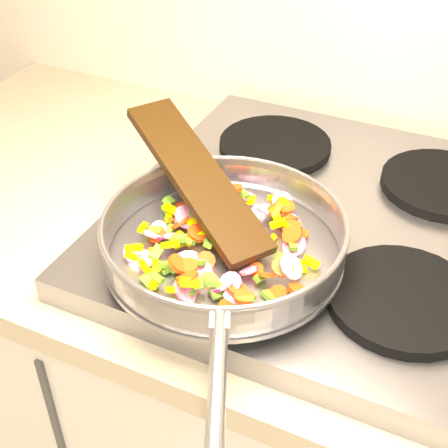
% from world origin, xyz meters
% --- Properties ---
extents(cooktop, '(0.60, 0.60, 0.04)m').
position_xyz_m(cooktop, '(-0.70, 1.67, 0.92)').
color(cooktop, '#939399').
rests_on(cooktop, counter_top).
extents(grate_fl, '(0.19, 0.19, 0.02)m').
position_xyz_m(grate_fl, '(-0.84, 1.52, 0.95)').
color(grate_fl, black).
rests_on(grate_fl, cooktop).
extents(grate_fr, '(0.19, 0.19, 0.02)m').
position_xyz_m(grate_fr, '(-0.56, 1.52, 0.95)').
color(grate_fr, black).
rests_on(grate_fr, cooktop).
extents(grate_bl, '(0.19, 0.19, 0.02)m').
position_xyz_m(grate_bl, '(-0.84, 1.81, 0.95)').
color(grate_bl, black).
rests_on(grate_bl, cooktop).
extents(grate_br, '(0.19, 0.19, 0.02)m').
position_xyz_m(grate_br, '(-0.56, 1.81, 0.95)').
color(grate_br, black).
rests_on(grate_br, cooktop).
extents(saute_pan, '(0.36, 0.50, 0.06)m').
position_xyz_m(saute_pan, '(-0.79, 1.50, 0.99)').
color(saute_pan, '#9E9EA5').
rests_on(saute_pan, grate_fl).
extents(vegetable_heap, '(0.25, 0.25, 0.05)m').
position_xyz_m(vegetable_heap, '(-0.80, 1.50, 0.97)').
color(vegetable_heap, '#EF400E').
rests_on(vegetable_heap, saute_pan).
extents(wooden_spatula, '(0.28, 0.22, 0.10)m').
position_xyz_m(wooden_spatula, '(-0.86, 1.56, 1.02)').
color(wooden_spatula, black).
rests_on(wooden_spatula, saute_pan).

